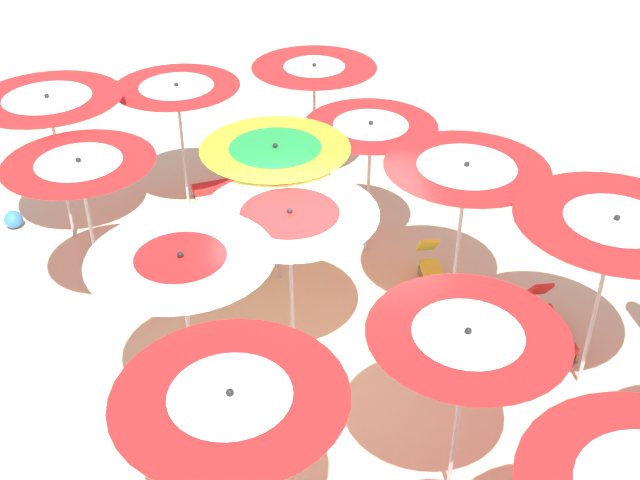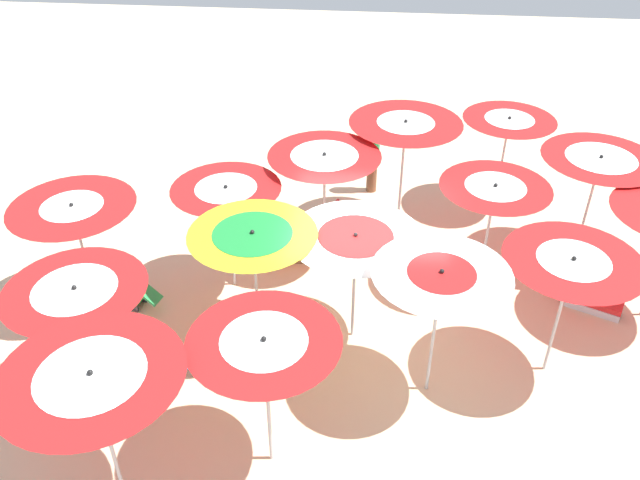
% 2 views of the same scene
% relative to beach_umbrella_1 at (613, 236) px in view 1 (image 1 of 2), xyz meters
% --- Properties ---
extents(ground, '(38.54, 38.54, 0.04)m').
position_rel_beach_umbrella_1_xyz_m(ground, '(-0.63, -3.21, -2.22)').
color(ground, beige).
extents(beach_umbrella_1, '(2.29, 2.29, 2.48)m').
position_rel_beach_umbrella_1_xyz_m(beach_umbrella_1, '(0.00, 0.00, 0.00)').
color(beach_umbrella_1, '#B2B2B7').
rests_on(beach_umbrella_1, ground).
extents(beach_umbrella_2, '(2.13, 2.13, 2.39)m').
position_rel_beach_umbrella_1_xyz_m(beach_umbrella_2, '(-1.50, -1.38, -0.07)').
color(beach_umbrella_2, '#B2B2B7').
rests_on(beach_umbrella_2, ground).
extents(beach_umbrella_3, '(1.96, 1.96, 2.22)m').
position_rel_beach_umbrella_1_xyz_m(beach_umbrella_3, '(-3.14, -2.45, -0.22)').
color(beach_umbrella_3, '#B2B2B7').
rests_on(beach_umbrella_3, ground).
extents(beach_umbrella_4, '(2.16, 2.16, 2.16)m').
position_rel_beach_umbrella_1_xyz_m(beach_umbrella_4, '(-5.65, -3.19, -0.26)').
color(beach_umbrella_4, '#B2B2B7').
rests_on(beach_umbrella_4, ground).
extents(beach_umbrella_6, '(1.98, 1.98, 2.22)m').
position_rel_beach_umbrella_1_xyz_m(beach_umbrella_6, '(1.57, -1.94, -0.26)').
color(beach_umbrella_6, '#B2B2B7').
rests_on(beach_umbrella_6, ground).
extents(beach_umbrella_7, '(2.17, 2.17, 2.17)m').
position_rel_beach_umbrella_1_xyz_m(beach_umbrella_7, '(-0.80, -3.63, -0.27)').
color(beach_umbrella_7, '#B2B2B7').
rests_on(beach_umbrella_7, ground).
extents(beach_umbrella_8, '(2.07, 2.07, 2.24)m').
position_rel_beach_umbrella_1_xyz_m(beach_umbrella_8, '(-2.42, -3.82, -0.23)').
color(beach_umbrella_8, '#B2B2B7').
rests_on(beach_umbrella_8, ground).
extents(beach_umbrella_9, '(2.03, 2.03, 2.24)m').
position_rel_beach_umbrella_1_xyz_m(beach_umbrella_9, '(-4.65, -5.42, -0.22)').
color(beach_umbrella_9, '#B2B2B7').
rests_on(beach_umbrella_9, ground).
extents(beach_umbrella_11, '(2.07, 2.07, 2.32)m').
position_rel_beach_umbrella_1_xyz_m(beach_umbrella_11, '(2.43, -4.15, -0.14)').
color(beach_umbrella_11, '#B2B2B7').
rests_on(beach_umbrella_11, ground).
extents(beach_umbrella_12, '(2.01, 2.01, 2.42)m').
position_rel_beach_umbrella_1_xyz_m(beach_umbrella_12, '(0.46, -4.78, -0.02)').
color(beach_umbrella_12, '#B2B2B7').
rests_on(beach_umbrella_12, ground).
extents(beach_umbrella_13, '(1.97, 1.97, 2.38)m').
position_rel_beach_umbrella_1_xyz_m(beach_umbrella_13, '(-1.81, -6.33, -0.07)').
color(beach_umbrella_13, '#B2B2B7').
rests_on(beach_umbrella_13, ground).
extents(beach_umbrella_14, '(2.21, 2.21, 2.49)m').
position_rel_beach_umbrella_1_xyz_m(beach_umbrella_14, '(-3.68, -7.18, 0.01)').
color(beach_umbrella_14, '#B2B2B7').
rests_on(beach_umbrella_14, ground).
extents(lounger_1, '(1.10, 0.90, 0.59)m').
position_rel_beach_umbrella_1_xyz_m(lounger_1, '(-2.99, -4.51, -2.00)').
color(lounger_1, olive).
rests_on(lounger_1, ground).
extents(lounger_2, '(0.65, 1.14, 0.61)m').
position_rel_beach_umbrella_1_xyz_m(lounger_2, '(-4.93, -4.86, -2.00)').
color(lounger_2, silver).
rests_on(lounger_2, ground).
extents(lounger_3, '(1.29, 0.42, 0.58)m').
position_rel_beach_umbrella_1_xyz_m(lounger_3, '(-0.89, -0.12, -2.01)').
color(lounger_3, olive).
rests_on(lounger_3, ground).
extents(lounger_4, '(1.24, 0.38, 0.59)m').
position_rel_beach_umbrella_1_xyz_m(lounger_4, '(-2.10, -1.54, -2.01)').
color(lounger_4, olive).
rests_on(lounger_4, ground).
extents(lounger_5, '(1.28, 0.61, 0.55)m').
position_rel_beach_umbrella_1_xyz_m(lounger_5, '(-5.02, -3.21, -2.01)').
color(lounger_5, '#333338').
rests_on(lounger_5, ground).
extents(beach_ball, '(0.30, 0.30, 0.30)m').
position_rel_beach_umbrella_1_xyz_m(beach_ball, '(-4.00, -8.23, -2.05)').
color(beach_ball, '#337FE5').
rests_on(beach_ball, ground).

